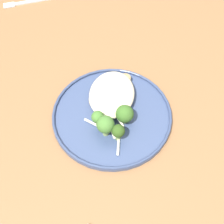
# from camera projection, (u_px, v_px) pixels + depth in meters

# --- Properties ---
(ground) EXTENTS (6.00, 6.00, 0.00)m
(ground) POSITION_uv_depth(u_px,v_px,m) (111.00, 219.00, 1.30)
(ground) COLOR #2D2B28
(wooden_dining_table) EXTENTS (1.40, 1.00, 0.74)m
(wooden_dining_table) POSITION_uv_depth(u_px,v_px,m) (111.00, 152.00, 0.75)
(wooden_dining_table) COLOR brown
(wooden_dining_table) RESTS_ON ground
(dinner_plate) EXTENTS (0.29, 0.29, 0.02)m
(dinner_plate) POSITION_uv_depth(u_px,v_px,m) (112.00, 115.00, 0.71)
(dinner_plate) COLOR #38476B
(dinner_plate) RESTS_ON wooden_dining_table
(noodle_bed) EXTENTS (0.15, 0.11, 0.04)m
(noodle_bed) POSITION_uv_depth(u_px,v_px,m) (112.00, 94.00, 0.72)
(noodle_bed) COLOR beige
(noodle_bed) RESTS_ON dinner_plate
(seared_scallop_tilted_round) EXTENTS (0.03, 0.03, 0.01)m
(seared_scallop_tilted_round) POSITION_uv_depth(u_px,v_px,m) (123.00, 113.00, 0.70)
(seared_scallop_tilted_round) COLOR #DBB77A
(seared_scallop_tilted_round) RESTS_ON dinner_plate
(seared_scallop_right_edge) EXTENTS (0.02, 0.02, 0.01)m
(seared_scallop_right_edge) POSITION_uv_depth(u_px,v_px,m) (120.00, 88.00, 0.74)
(seared_scallop_right_edge) COLOR #E5C689
(seared_scallop_right_edge) RESTS_ON dinner_plate
(seared_scallop_rear_pale) EXTENTS (0.03, 0.03, 0.01)m
(seared_scallop_rear_pale) POSITION_uv_depth(u_px,v_px,m) (95.00, 101.00, 0.72)
(seared_scallop_rear_pale) COLOR #DBB77A
(seared_scallop_rear_pale) RESTS_ON dinner_plate
(seared_scallop_front_small) EXTENTS (0.03, 0.03, 0.02)m
(seared_scallop_front_small) POSITION_uv_depth(u_px,v_px,m) (117.00, 103.00, 0.71)
(seared_scallop_front_small) COLOR beige
(seared_scallop_front_small) RESTS_ON dinner_plate
(seared_scallop_half_hidden) EXTENTS (0.03, 0.03, 0.02)m
(seared_scallop_half_hidden) POSITION_uv_depth(u_px,v_px,m) (125.00, 79.00, 0.76)
(seared_scallop_half_hidden) COLOR #DBB77A
(seared_scallop_half_hidden) RESTS_ON dinner_plate
(seared_scallop_on_noodles) EXTENTS (0.03, 0.03, 0.01)m
(seared_scallop_on_noodles) POSITION_uv_depth(u_px,v_px,m) (111.00, 111.00, 0.70)
(seared_scallop_on_noodles) COLOR #E5C689
(seared_scallop_on_noodles) RESTS_ON dinner_plate
(broccoli_floret_center_pile) EXTENTS (0.03, 0.03, 0.05)m
(broccoli_floret_center_pile) POSITION_uv_depth(u_px,v_px,m) (118.00, 131.00, 0.64)
(broccoli_floret_center_pile) COLOR #7A994C
(broccoli_floret_center_pile) RESTS_ON dinner_plate
(broccoli_floret_front_edge) EXTENTS (0.04, 0.04, 0.06)m
(broccoli_floret_front_edge) POSITION_uv_depth(u_px,v_px,m) (105.00, 125.00, 0.64)
(broccoli_floret_front_edge) COLOR #89A356
(broccoli_floret_front_edge) RESTS_ON dinner_plate
(broccoli_floret_split_head) EXTENTS (0.03, 0.03, 0.05)m
(broccoli_floret_split_head) POSITION_uv_depth(u_px,v_px,m) (98.00, 118.00, 0.66)
(broccoli_floret_split_head) COLOR #7A994C
(broccoli_floret_split_head) RESTS_ON dinner_plate
(broccoli_floret_near_rim) EXTENTS (0.04, 0.04, 0.05)m
(broccoli_floret_near_rim) POSITION_uv_depth(u_px,v_px,m) (125.00, 114.00, 0.67)
(broccoli_floret_near_rim) COLOR #89A356
(broccoli_floret_near_rim) RESTS_ON dinner_plate
(onion_sliver_curled_piece) EXTENTS (0.05, 0.01, 0.00)m
(onion_sliver_curled_piece) POSITION_uv_depth(u_px,v_px,m) (118.00, 145.00, 0.66)
(onion_sliver_curled_piece) COLOR silver
(onion_sliver_curled_piece) RESTS_ON dinner_plate
(onion_sliver_short_strip) EXTENTS (0.02, 0.04, 0.00)m
(onion_sliver_short_strip) POSITION_uv_depth(u_px,v_px,m) (93.00, 123.00, 0.69)
(onion_sliver_short_strip) COLOR silver
(onion_sliver_short_strip) RESTS_ON dinner_plate
(onion_sliver_long_sliver) EXTENTS (0.04, 0.03, 0.00)m
(onion_sliver_long_sliver) POSITION_uv_depth(u_px,v_px,m) (119.00, 120.00, 0.69)
(onion_sliver_long_sliver) COLOR silver
(onion_sliver_long_sliver) RESTS_ON dinner_plate
(onion_sliver_pale_crescent) EXTENTS (0.04, 0.03, 0.00)m
(onion_sliver_pale_crescent) POSITION_uv_depth(u_px,v_px,m) (111.00, 131.00, 0.68)
(onion_sliver_pale_crescent) COLOR silver
(onion_sliver_pale_crescent) RESTS_ON dinner_plate
(dinner_fork) EXTENTS (0.09, 0.18, 0.00)m
(dinner_fork) POSITION_uv_depth(u_px,v_px,m) (30.00, 2.00, 0.97)
(dinner_fork) COLOR silver
(dinner_fork) RESTS_ON wooden_dining_table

